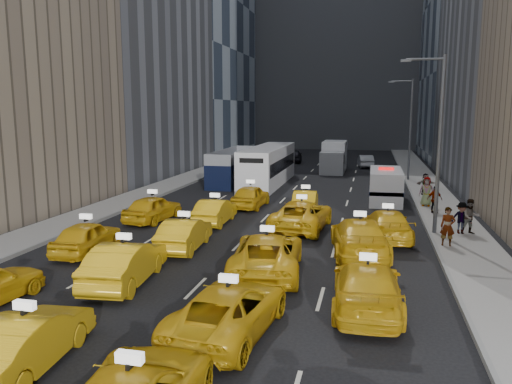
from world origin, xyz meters
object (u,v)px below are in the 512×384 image
Objects in this scene: double_decker at (234,167)px; pedestrian_0 at (448,226)px; city_bus at (268,166)px; box_truck at (334,157)px; taxi_1 at (27,341)px; nypd_van at (385,186)px.

double_decker reaches higher than pedestrian_0.
box_truck is (4.82, 10.04, -0.08)m from city_bus.
pedestrian_0 is (11.71, 13.78, 0.34)m from taxi_1.
double_decker is 23.71m from pedestrian_0.
box_truck reaches higher than double_decker.
double_decker is at bearing 156.82° from nypd_van.
taxi_1 is 31.70m from city_bus.
double_decker is 1.43× the size of box_truck.
city_bus is at bearing -110.82° from box_truck.
double_decker is at bearing 179.29° from city_bus.
taxi_1 is 0.62× the size of box_truck.
double_decker is at bearing -88.35° from taxi_1.
nypd_van reaches higher than taxi_1.
pedestrian_0 is at bearing -70.51° from box_truck.
box_truck is 3.85× the size of pedestrian_0.
box_truck reaches higher than pedestrian_0.
double_decker is (-12.74, 6.50, 0.32)m from nypd_van.
taxi_1 is at bearing -91.18° from box_truck.
pedestrian_0 is at bearing -135.04° from taxi_1.
box_truck reaches higher than taxi_1.
nypd_van is at bearing -68.75° from box_truck.
box_truck is (7.94, 9.80, 0.11)m from double_decker.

